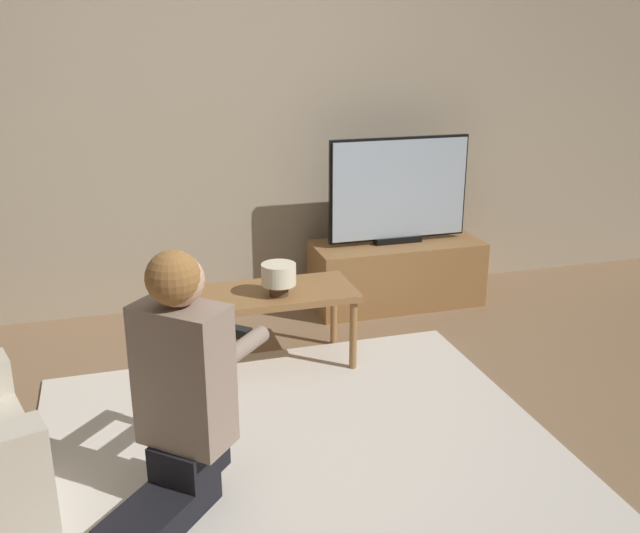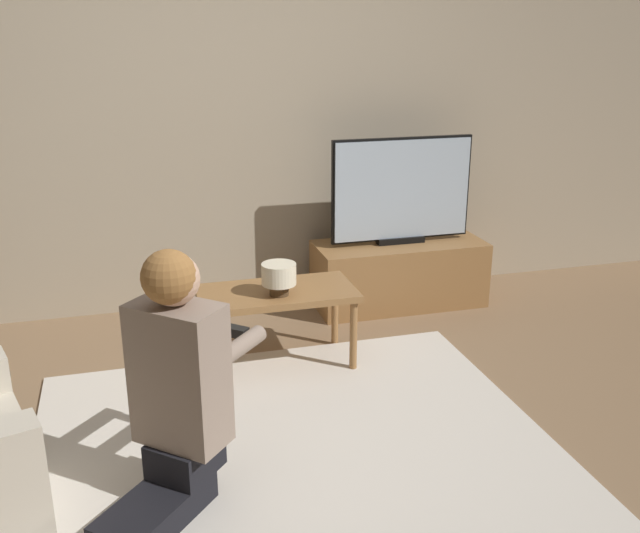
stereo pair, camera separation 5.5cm
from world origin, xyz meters
The scene contains 8 objects.
ground_plane centered at (0.00, 0.00, 0.00)m, with size 10.00×10.00×0.00m, color #896B4C.
wall_back centered at (0.00, 1.93, 1.30)m, with size 10.00×0.06×2.60m.
rug centered at (0.00, 0.00, 0.01)m, with size 2.24×2.07×0.02m.
tv_stand centered at (1.07, 1.56, 0.21)m, with size 1.11×0.45×0.43m.
tv centered at (1.07, 1.56, 0.77)m, with size 0.93×0.08×0.68m.
coffee_table centered at (0.10, 0.88, 0.38)m, with size 0.83×0.42×0.44m.
person_kneeling centered at (-0.50, -0.17, 0.51)m, with size 0.74×0.78×1.02m.
table_lamp centered at (0.10, 0.81, 0.54)m, with size 0.18×0.18×0.17m.
Camera 2 is at (-0.62, -2.58, 1.77)m, focal length 40.00 mm.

